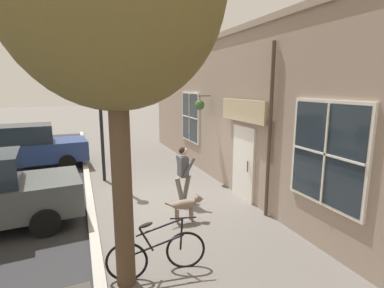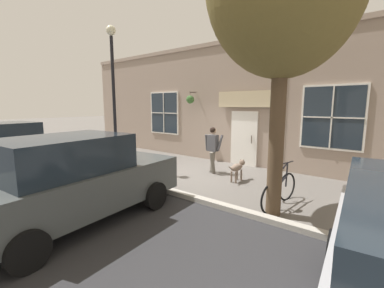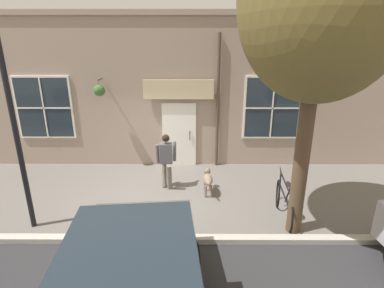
# 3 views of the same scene
# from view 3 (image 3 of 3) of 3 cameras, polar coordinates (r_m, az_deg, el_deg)

# --- Properties ---
(ground_plane) EXTENTS (90.00, 90.00, 0.00)m
(ground_plane) POSITION_cam_3_polar(r_m,az_deg,el_deg) (8.30, -6.72, -9.64)
(ground_plane) COLOR #66605B
(storefront_facade) EXTENTS (0.95, 18.00, 4.84)m
(storefront_facade) POSITION_cam_3_polar(r_m,az_deg,el_deg) (9.75, -5.66, 9.80)
(storefront_facade) COLOR gray
(storefront_facade) RESTS_ON ground_plane
(pedestrian_walking) EXTENTS (0.54, 0.55, 1.60)m
(pedestrian_walking) POSITION_cam_3_polar(r_m,az_deg,el_deg) (8.28, -4.92, -2.44)
(pedestrian_walking) COLOR #6B665B
(pedestrian_walking) RESTS_ON ground_plane
(dog_on_leash) EXTENTS (1.01, 0.26, 0.65)m
(dog_on_leash) POSITION_cam_3_polar(r_m,az_deg,el_deg) (8.17, 3.05, -6.62)
(dog_on_leash) COLOR #7F6B5B
(dog_on_leash) RESTS_ON ground_plane
(street_tree_by_curb) EXTENTS (3.23, 2.91, 6.39)m
(street_tree_by_curb) POSITION_cam_3_polar(r_m,az_deg,el_deg) (6.11, 23.32, 23.01)
(street_tree_by_curb) COLOR brown
(street_tree_by_curb) RESTS_ON ground_plane
(leaning_bicycle) EXTENTS (1.74, 0.19, 1.01)m
(leaning_bicycle) POSITION_cam_3_polar(r_m,az_deg,el_deg) (7.47, 17.11, -10.55)
(leaning_bicycle) COLOR black
(leaning_bicycle) RESTS_ON ground_plane
(street_lamp) EXTENTS (0.32, 0.32, 4.95)m
(street_lamp) POSITION_cam_3_polar(r_m,az_deg,el_deg) (6.86, -31.96, 10.09)
(street_lamp) COLOR black
(street_lamp) RESTS_ON ground_plane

